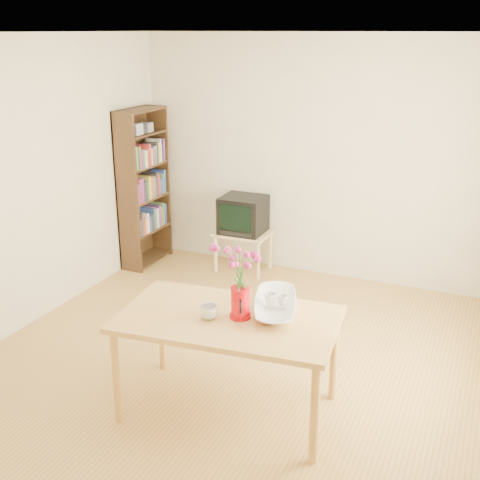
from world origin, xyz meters
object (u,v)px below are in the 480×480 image
at_px(table, 228,326).
at_px(pitcher, 241,304).
at_px(bowl, 276,282).
at_px(television, 244,214).
at_px(mug, 209,312).

height_order(table, pitcher, pitcher).
xyz_separation_m(bowl, television, (-1.24, 2.29, -0.29)).
distance_m(bowl, television, 2.62).
bearing_deg(table, pitcher, 11.54).
xyz_separation_m(mug, television, (-0.87, 2.60, -0.13)).
bearing_deg(television, pitcher, -67.51).
xyz_separation_m(table, pitcher, (0.08, 0.03, 0.18)).
bearing_deg(television, mug, -72.02).
distance_m(mug, bowl, 0.51).
bearing_deg(television, bowl, -62.14).
distance_m(table, bowl, 0.45).
xyz_separation_m(mug, bowl, (0.37, 0.31, 0.16)).
height_order(pitcher, television, pitcher).
bearing_deg(mug, table, -177.14).
height_order(table, television, television).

